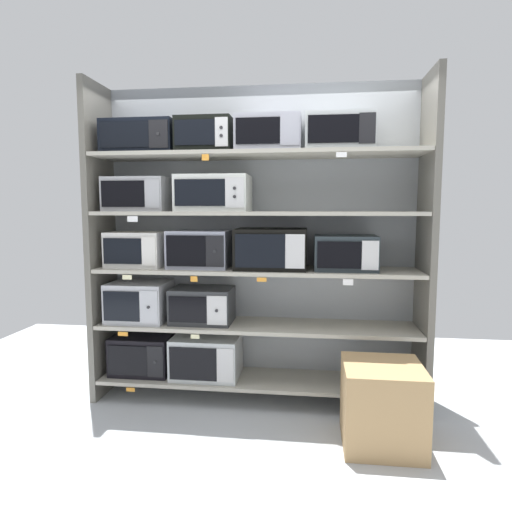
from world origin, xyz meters
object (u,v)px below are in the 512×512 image
Objects in this scene: microwave_7 at (345,253)px; microwave_9 at (214,193)px; microwave_3 at (202,305)px; microwave_12 at (269,135)px; microwave_2 at (140,301)px; microwave_13 at (339,133)px; microwave_0 at (142,354)px; microwave_6 at (271,249)px; microwave_8 at (138,194)px; microwave_4 at (137,249)px; microwave_5 at (200,249)px; microwave_10 at (141,138)px; microwave_1 at (207,356)px; microwave_11 at (206,136)px; shipping_carton at (382,405)px.

microwave_9 is (-1.04, 0.00, 0.46)m from microwave_7.
microwave_3 is 1.47m from microwave_12.
microwave_13 reaches higher than microwave_2.
microwave_2 is at bearing 179.21° from microwave_0.
microwave_3 is at bearing 179.97° from microwave_6.
microwave_6 is at bearing -179.98° from microwave_13.
microwave_8 is 1.16m from microwave_12.
microwave_3 is 0.98× the size of microwave_8.
microwave_4 reaches higher than microwave_3.
microwave_12 reaches higher than microwave_7.
microwave_2 is 2.10m from microwave_13.
microwave_9 is at bearing -0.01° from microwave_3.
microwave_2 reaches higher than microwave_0.
microwave_8 is at bearing -180.00° from microwave_7.
microwave_10 is (-0.47, 0.00, 0.89)m from microwave_5.
microwave_6 is 0.64m from microwave_9.
microwave_1 is 1.09× the size of microwave_13.
microwave_8 reaches higher than microwave_4.
microwave_6 is (1.11, -0.00, 0.02)m from microwave_4.
microwave_11 is (0.60, -0.00, 0.90)m from microwave_4.
microwave_5 is 0.97× the size of microwave_12.
shipping_carton is (0.82, -0.58, -1.87)m from microwave_12.
microwave_9 is at bearing -179.99° from microwave_12.
microwave_13 is (1.60, 0.00, 0.45)m from microwave_8.
microwave_5 is (0.53, -0.00, 0.01)m from microwave_4.
microwave_1 reaches higher than microwave_0.
shipping_carton is at bearing -24.77° from microwave_9.
microwave_13 is (1.62, -0.00, 1.34)m from microwave_2.
microwave_6 reaches higher than microwave_5.
microwave_0 is 1.89m from microwave_11.
microwave_1 is 2.07m from microwave_13.
microwave_10 is (-1.05, 0.00, 0.88)m from microwave_6.
microwave_9 reaches higher than microwave_6.
microwave_2 is at bearing -0.39° from microwave_4.
microwave_0 is 0.69m from microwave_3.
microwave_11 reaches higher than microwave_8.
microwave_8 is 0.73m from microwave_11.
microwave_2 is 0.96× the size of microwave_3.
microwave_12 is (1.03, 0.00, 0.00)m from microwave_10.
microwave_6 is 0.98× the size of microwave_9.
microwave_12 reaches higher than microwave_2.
microwave_10 is (-0.59, -0.00, 0.44)m from microwave_9.
microwave_3 is at bearing 179.97° from microwave_11.
microwave_1 is at bearing -0.02° from microwave_2.
microwave_1 is 1.86m from microwave_10.
microwave_6 is at bearing -0.01° from microwave_8.
microwave_13 is at bearing -0.00° from microwave_2.
microwave_12 reaches higher than shipping_carton.
microwave_1 is 1.86m from microwave_12.
microwave_7 reaches higher than microwave_2.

